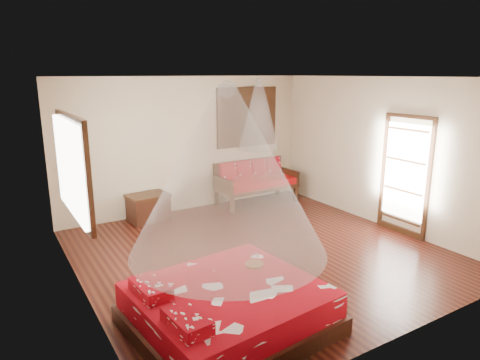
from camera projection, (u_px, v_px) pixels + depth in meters
name	position (u px, v px, depth m)	size (l,w,h in m)	color
room	(260.00, 169.00, 6.69)	(5.54, 5.54, 2.84)	black
bed	(227.00, 308.00, 4.88)	(2.25, 2.07, 0.64)	black
daybed	(255.00, 180.00, 9.62)	(1.81, 0.80, 0.95)	black
storage_chest	(148.00, 207.00, 8.48)	(0.83, 0.64, 0.53)	black
shutter_panel	(247.00, 117.00, 9.56)	(1.52, 0.06, 1.32)	black
window_left	(75.00, 167.00, 5.42)	(0.10, 1.74, 1.34)	black
glazed_door	(405.00, 176.00, 7.64)	(0.08, 1.02, 2.16)	black
wine_tray	(254.00, 262.00, 5.38)	(0.24, 0.24, 0.19)	brown
mosquito_net_main	(228.00, 172.00, 4.50)	(2.15, 2.15, 1.80)	silver
mosquito_net_daybed	(259.00, 114.00, 9.15)	(0.88, 0.88, 1.50)	silver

